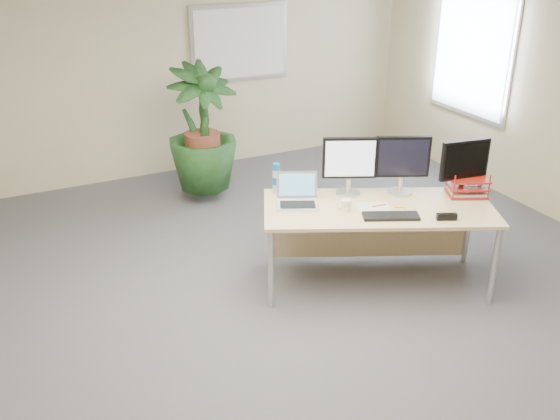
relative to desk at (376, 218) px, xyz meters
name	(u,v)px	position (x,y,z in m)	size (l,w,h in m)	color
floor	(302,346)	(-1.05, -0.63, -0.59)	(8.00, 8.00, 0.00)	#4D4E53
back_wall	(146,67)	(-1.05, 3.37, 0.76)	(7.00, 0.04, 2.70)	beige
whiteboard	(240,43)	(0.15, 3.33, 0.96)	(1.30, 0.04, 0.95)	silver
window	(472,50)	(2.41, 1.67, 0.96)	(0.04, 1.30, 1.55)	silver
desk	(376,218)	(0.00, 0.00, 0.00)	(2.10, 1.55, 0.74)	tan
floor_plant	(202,137)	(-0.75, 2.32, 0.16)	(0.84, 0.84, 1.50)	#133516
monitor_left	(350,162)	(-0.14, 0.24, 0.46)	(0.44, 0.23, 0.52)	silver
monitor_right	(402,161)	(0.28, 0.06, 0.46)	(0.45, 0.24, 0.52)	silver
monitor_dark	(464,164)	(0.74, -0.20, 0.44)	(0.45, 0.20, 0.50)	silver
laptop	(297,197)	(-0.63, 0.27, 0.22)	(0.44, 0.42, 0.25)	silver
keyboard	(391,216)	(-0.08, -0.32, 0.17)	(0.45, 0.15, 0.03)	black
coffee_mug	(346,205)	(-0.34, -0.04, 0.21)	(0.12, 0.09, 0.10)	white
spiral_notebook	(373,208)	(-0.11, -0.11, 0.16)	(0.27, 0.20, 0.01)	silver
orange_pen	(379,205)	(-0.05, -0.11, 0.17)	(0.01, 0.01, 0.13)	orange
yellow_highlighter	(400,207)	(0.10, -0.20, 0.16)	(0.01, 0.01, 0.11)	yellow
water_bottle	(276,179)	(-0.69, 0.55, 0.29)	(0.07, 0.07, 0.28)	silver
letter_tray	(467,187)	(0.79, -0.23, 0.23)	(0.41, 0.37, 0.16)	maroon
stapler	(447,217)	(0.30, -0.55, 0.18)	(0.16, 0.04, 0.05)	black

